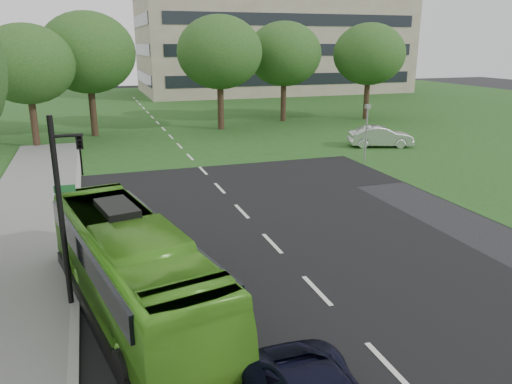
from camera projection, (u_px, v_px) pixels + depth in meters
ground at (292, 265)px, 17.29m from camera, size 160.00×160.00×0.00m
street_surfaces at (173, 144)px, 37.84m from camera, size 120.00×120.00×0.15m
office_building at (272, 9)px, 76.69m from camera, size 40.10×20.10×25.00m
tree_park_a at (27, 64)px, 35.24m from camera, size 6.60×6.60×8.77m
tree_park_b at (88, 53)px, 39.55m from camera, size 7.52×7.52×9.86m
tree_park_c at (220, 52)px, 42.72m from camera, size 7.35×7.35×9.76m
tree_park_d at (284, 54)px, 47.57m from camera, size 7.13×7.13×9.43m
tree_park_e at (369, 54)px, 48.78m from camera, size 7.00×7.00×9.33m
bus at (131, 269)px, 13.78m from camera, size 4.38×10.26×2.78m
sedan at (380, 137)px, 36.79m from camera, size 4.91×2.95×1.53m
traffic_light at (66, 199)px, 13.65m from camera, size 0.89×0.23×5.58m
camera_pole at (367, 125)px, 31.67m from camera, size 0.39×0.36×3.69m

